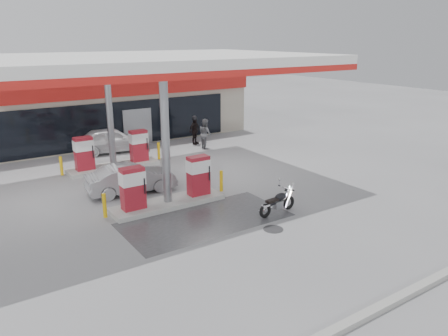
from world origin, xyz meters
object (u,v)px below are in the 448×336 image
(pump_island_far, at_px, (113,155))
(parked_motorcycle, at_px, (278,203))
(pump_island_near, at_px, (167,188))
(biker_walking, at_px, (195,131))
(hatchback_silver, at_px, (131,179))
(sedan_white, at_px, (112,140))
(parked_car_right, at_px, (147,127))
(attendant, at_px, (205,134))

(pump_island_far, relative_size, parked_motorcycle, 2.85)
(pump_island_near, xyz_separation_m, pump_island_far, (0.00, 6.00, 0.00))
(pump_island_far, distance_m, parked_motorcycle, 9.50)
(pump_island_near, height_order, biker_walking, pump_island_near)
(hatchback_silver, xyz_separation_m, biker_walking, (6.55, 6.00, 0.22))
(hatchback_silver, bearing_deg, parked_motorcycle, -139.09)
(pump_island_near, distance_m, sedan_white, 9.26)
(parked_car_right, distance_m, biker_walking, 4.08)
(sedan_white, bearing_deg, parked_car_right, -42.29)
(pump_island_far, xyz_separation_m, parked_car_right, (4.50, 6.00, -0.15))
(pump_island_far, height_order, parked_motorcycle, pump_island_far)
(hatchback_silver, relative_size, parked_car_right, 0.92)
(attendant, bearing_deg, sedan_white, 73.03)
(parked_motorcycle, relative_size, attendant, 1.03)
(parked_car_right, bearing_deg, biker_walking, -174.91)
(pump_island_near, relative_size, parked_car_right, 1.27)
(attendant, bearing_deg, parked_car_right, 23.87)
(parked_car_right, height_order, biker_walking, biker_walking)
(attendant, height_order, hatchback_silver, attendant)
(sedan_white, distance_m, biker_walking, 4.98)
(parked_motorcycle, bearing_deg, parked_car_right, 78.66)
(pump_island_near, height_order, pump_island_far, same)
(biker_walking, bearing_deg, parked_motorcycle, -127.84)
(hatchback_silver, height_order, biker_walking, biker_walking)
(pump_island_far, relative_size, attendant, 2.93)
(hatchback_silver, bearing_deg, sedan_white, -7.49)
(sedan_white, bearing_deg, hatchback_silver, 174.85)
(sedan_white, distance_m, hatchback_silver, 7.20)
(sedan_white, height_order, attendant, attendant)
(pump_island_near, distance_m, parked_car_right, 12.82)
(parked_motorcycle, distance_m, hatchback_silver, 6.34)
(parked_motorcycle, height_order, attendant, attendant)
(pump_island_near, relative_size, hatchback_silver, 1.39)
(sedan_white, bearing_deg, attendant, -105.85)
(hatchback_silver, height_order, parked_car_right, hatchback_silver)
(parked_motorcycle, bearing_deg, biker_walking, 69.55)
(attendant, height_order, parked_car_right, attendant)
(parked_car_right, xyz_separation_m, biker_walking, (1.47, -3.80, 0.27))
(attendant, bearing_deg, pump_island_near, 146.57)
(pump_island_far, distance_m, biker_walking, 6.37)
(pump_island_far, relative_size, parked_car_right, 1.27)
(pump_island_far, xyz_separation_m, parked_motorcycle, (3.05, -8.99, -0.30))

